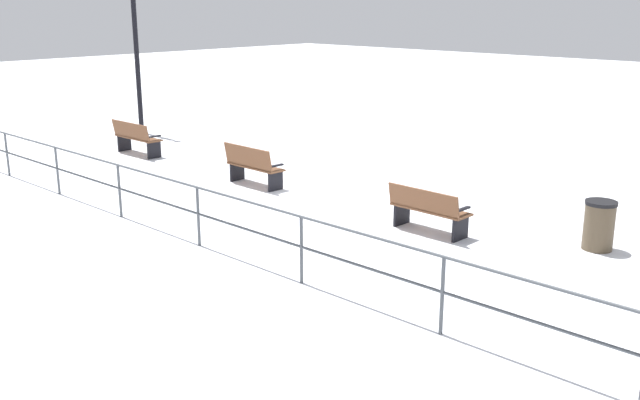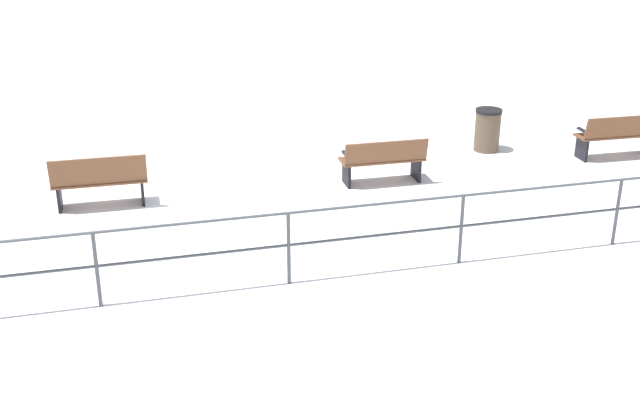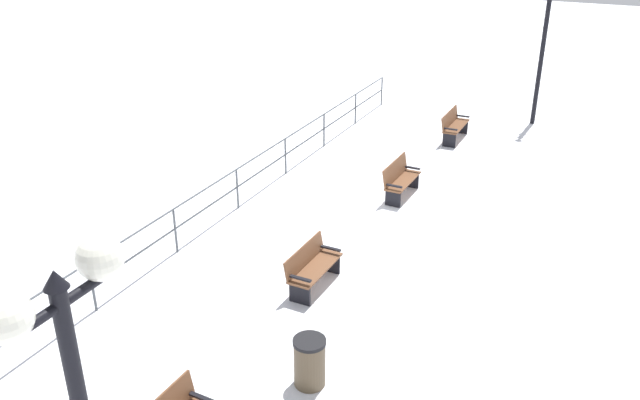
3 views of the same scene
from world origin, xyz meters
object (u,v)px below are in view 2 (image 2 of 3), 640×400
Objects in this scene: bench_nearest at (620,135)px; bench_third at (100,180)px; trash_bin at (487,130)px; bench_second at (383,160)px.

bench_nearest is 9.61m from bench_third.
bench_third reaches higher than trash_bin.
bench_third is 1.84× the size of trash_bin.
bench_second is 2.85m from trash_bin.
bench_nearest is 2.47m from trash_bin.
bench_third is at bearing 89.93° from bench_second.
bench_nearest is 1.11× the size of bench_second.
trash_bin is (1.06, 2.24, -0.05)m from bench_nearest.
bench_third is at bearing 98.77° from trash_bin.
trash_bin is at bearing -80.04° from bench_third.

